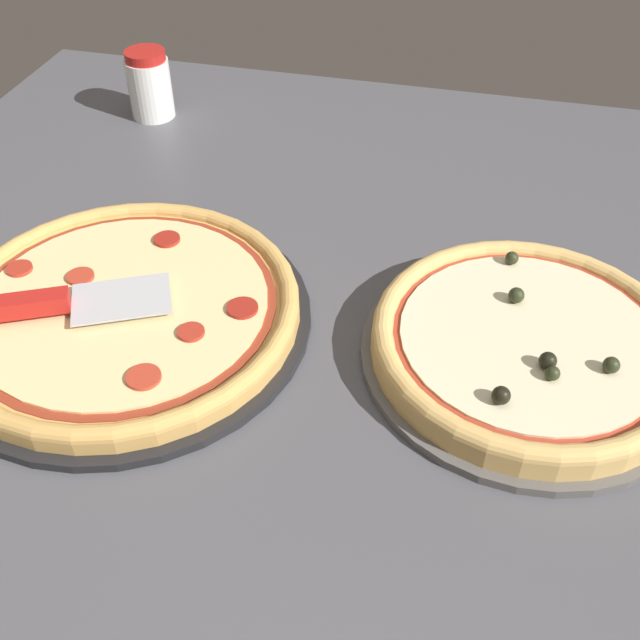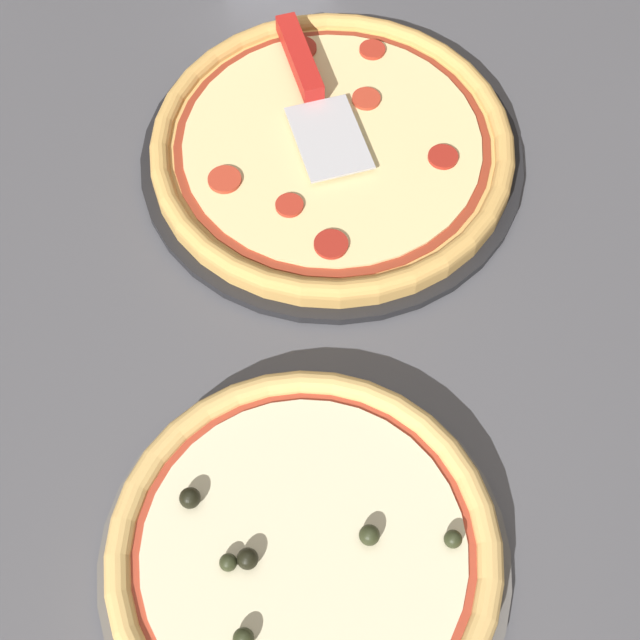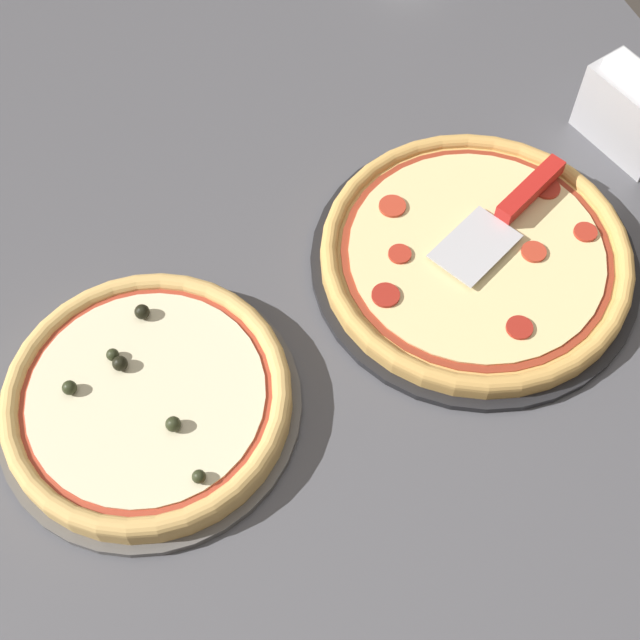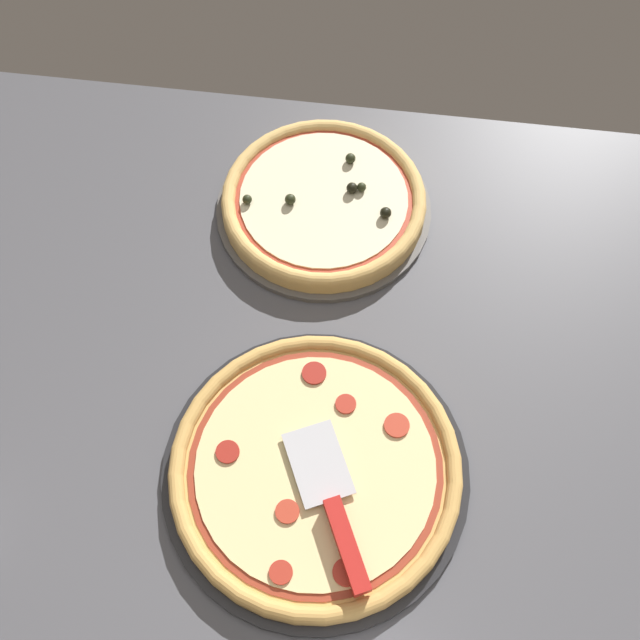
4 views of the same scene
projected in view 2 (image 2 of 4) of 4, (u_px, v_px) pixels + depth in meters
ground_plane at (281, 250)px, 91.09cm from camera, size 139.34×108.41×3.60cm
pizza_pan_front at (332, 157)px, 94.16cm from camera, size 40.32×40.32×1.00cm
pizza_front at (332, 146)px, 92.62cm from camera, size 37.90×37.90×2.59cm
pizza_pan_back at (305, 560)px, 73.19cm from camera, size 33.88×33.88×1.00cm
pizza_back at (304, 553)px, 71.28cm from camera, size 31.85×31.85×4.33cm
serving_spatula at (307, 76)px, 94.62cm from camera, size 13.58×21.63×2.00cm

